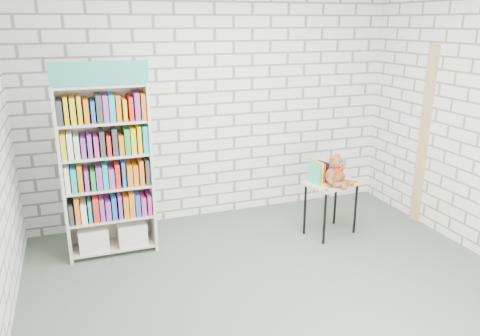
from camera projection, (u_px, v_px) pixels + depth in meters
name	position (u px, v px, depth m)	size (l,w,h in m)	color
ground	(282.00, 293.00, 4.22)	(4.50, 4.50, 0.00)	#4A5649
room_shell	(288.00, 95.00, 3.68)	(4.52, 4.02, 2.81)	silver
bookshelf	(107.00, 169.00, 4.73)	(0.89, 0.35, 1.99)	beige
display_table	(332.00, 189.00, 5.25)	(0.67, 0.54, 0.63)	tan
table_books	(326.00, 170.00, 5.26)	(0.44, 0.28, 0.24)	#2BBB99
teddy_bear	(336.00, 173.00, 5.09)	(0.33, 0.32, 0.35)	brown
door_trim	(424.00, 137.00, 5.47)	(0.05, 0.12, 2.10)	tan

